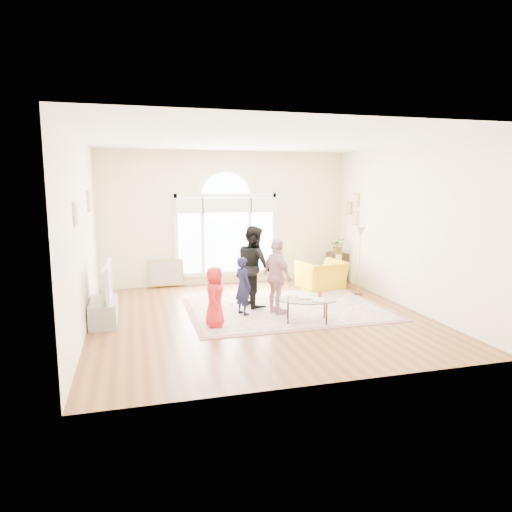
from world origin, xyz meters
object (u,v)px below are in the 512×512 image
object	(u,v)px
tv_console	(104,312)
television	(102,282)
armchair	(322,275)
area_rug	(286,308)
coffee_table	(307,300)

from	to	relation	value
tv_console	television	size ratio (longest dim) A/B	0.88
tv_console	armchair	xyz separation A→B (m)	(4.77, 1.50, 0.12)
television	tv_console	bearing A→B (deg)	180.00
area_rug	armchair	bearing A→B (deg)	46.55
armchair	coffee_table	bearing A→B (deg)	50.15
coffee_table	area_rug	bearing A→B (deg)	112.90
area_rug	television	size ratio (longest dim) A/B	3.18
armchair	area_rug	bearing A→B (deg)	35.57
area_rug	coffee_table	distance (m)	0.99
tv_console	television	xyz separation A→B (m)	(0.01, 0.00, 0.54)
area_rug	coffee_table	world-z (taller)	coffee_table
area_rug	coffee_table	bearing A→B (deg)	-85.46
coffee_table	armchair	bearing A→B (deg)	79.49
area_rug	armchair	xyz separation A→B (m)	(1.37, 1.45, 0.32)
area_rug	armchair	size ratio (longest dim) A/B	3.59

